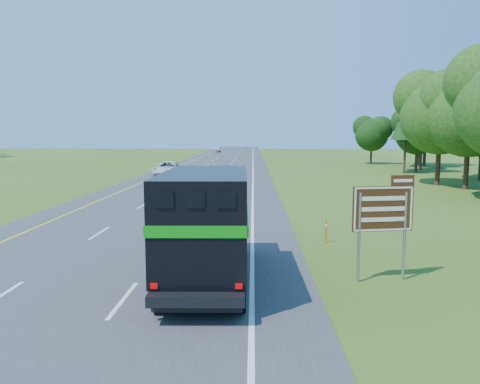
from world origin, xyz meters
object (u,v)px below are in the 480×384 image
(white_suv, at_px, (168,169))
(far_car, at_px, (218,149))
(horse_truck, at_px, (207,222))
(exit_sign, at_px, (384,213))

(white_suv, distance_m, far_car, 75.37)
(horse_truck, relative_size, far_car, 1.87)
(exit_sign, bearing_deg, far_car, 87.02)
(horse_truck, bearing_deg, exit_sign, 0.26)
(white_suv, xyz_separation_m, exit_sign, (13.77, -37.56, 1.34))
(far_car, bearing_deg, horse_truck, -87.98)
(far_car, height_order, exit_sign, exit_sign)
(far_car, bearing_deg, exit_sign, -85.13)
(horse_truck, height_order, far_car, horse_truck)
(horse_truck, relative_size, white_suv, 1.32)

